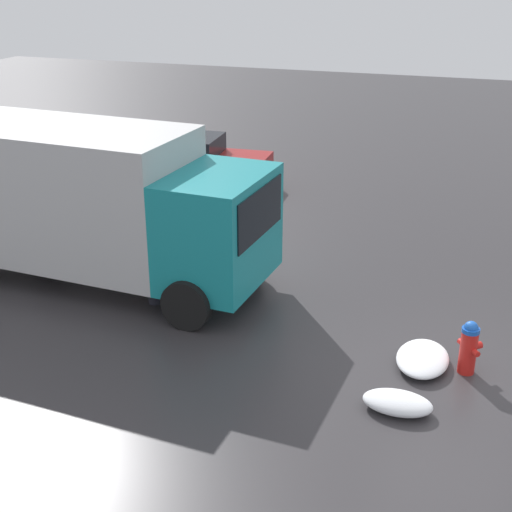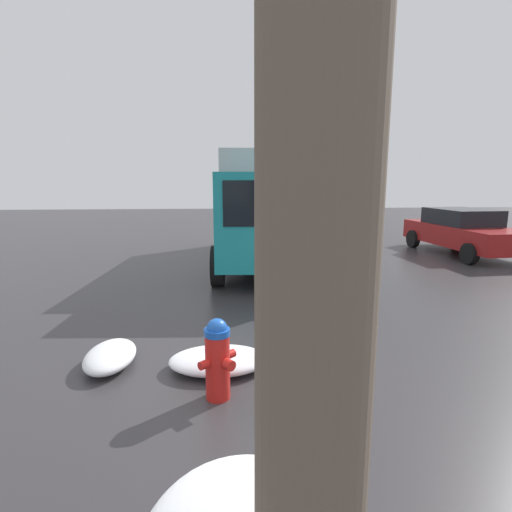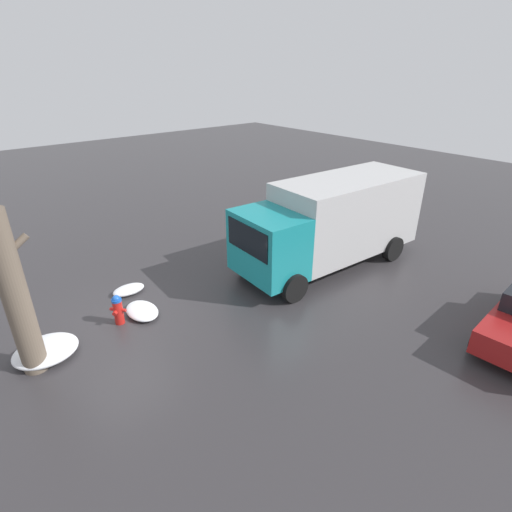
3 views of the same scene
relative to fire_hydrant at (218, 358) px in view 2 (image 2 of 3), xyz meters
name	(u,v)px [view 2 (image 2 of 3)]	position (x,y,z in m)	size (l,w,h in m)	color
ground_plane	(218,397)	(0.00, 0.00, -0.46)	(60.00, 60.00, 0.00)	#333033
fire_hydrant	(218,358)	(0.00, 0.00, 0.00)	(0.40, 0.41, 0.89)	red
tree_trunk	(317,248)	(-2.26, -0.49, 1.55)	(0.83, 0.55, 3.98)	#6B5B4C
delivery_truck	(266,204)	(7.38, -1.28, 1.21)	(7.17, 2.99, 3.04)	teal
pedestrian	(247,238)	(5.67, -0.64, 0.46)	(0.37, 0.37, 1.68)	#23232D
parked_car	(463,231)	(8.05, -7.65, 0.28)	(4.49, 2.16, 1.42)	maroon
snow_pile_by_hydrant	(110,356)	(0.87, 1.37, -0.33)	(1.00, 0.61, 0.25)	white
snow_pile_by_tree	(219,360)	(0.67, 0.00, -0.34)	(0.82, 1.23, 0.23)	white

